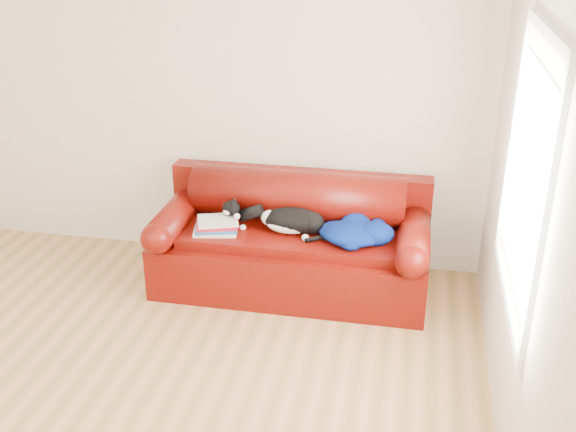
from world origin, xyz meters
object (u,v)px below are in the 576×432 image
sofa_base (292,260)px  cat (292,221)px  book_stack (217,225)px  blanket (355,232)px

sofa_base → cat: (0.01, -0.04, 0.36)m
sofa_base → book_stack: (-0.56, -0.14, 0.31)m
sofa_base → blanket: (0.50, -0.09, 0.34)m
sofa_base → cat: size_ratio=3.20×
sofa_base → blanket: size_ratio=3.30×
cat → sofa_base: bearing=113.3°
book_stack → cat: 0.58m
sofa_base → cat: bearing=-75.5°
sofa_base → book_stack: bearing=-165.9°
book_stack → cat: cat is taller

